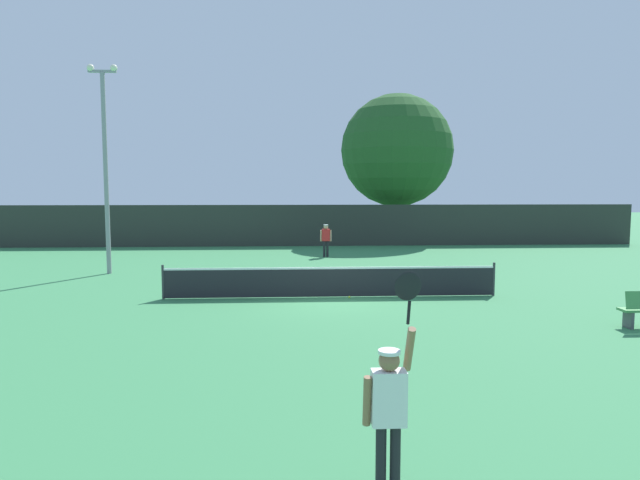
{
  "coord_description": "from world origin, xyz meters",
  "views": [
    {
      "loc": [
        -1.28,
        -17.22,
        3.43
      ],
      "look_at": [
        -0.06,
        5.34,
        1.32
      ],
      "focal_mm": 31.05,
      "sensor_mm": 36.0,
      "label": 1
    }
  ],
  "objects_px": {
    "tennis_ball": "(349,297)",
    "parked_car_near": "(192,227)",
    "player_receiving": "(326,237)",
    "player_serving": "(389,400)",
    "parked_car_mid": "(437,224)",
    "light_pole": "(105,156)",
    "large_tree": "(397,151)"
  },
  "relations": [
    {
      "from": "tennis_ball",
      "to": "parked_car_near",
      "type": "relative_size",
      "value": 0.02
    },
    {
      "from": "player_receiving",
      "to": "parked_car_near",
      "type": "relative_size",
      "value": 0.38
    },
    {
      "from": "player_serving",
      "to": "parked_car_near",
      "type": "xyz_separation_m",
      "value": [
        -7.88,
        32.83,
        -0.33
      ]
    },
    {
      "from": "tennis_ball",
      "to": "parked_car_mid",
      "type": "bearing_deg",
      "value": 69.07
    },
    {
      "from": "player_receiving",
      "to": "parked_car_mid",
      "type": "distance_m",
      "value": 16.49
    },
    {
      "from": "parked_car_mid",
      "to": "parked_car_near",
      "type": "bearing_deg",
      "value": -165.53
    },
    {
      "from": "player_serving",
      "to": "light_pole",
      "type": "distance_m",
      "value": 19.1
    },
    {
      "from": "player_receiving",
      "to": "light_pole",
      "type": "distance_m",
      "value": 11.02
    },
    {
      "from": "light_pole",
      "to": "parked_car_mid",
      "type": "bearing_deg",
      "value": 45.23
    },
    {
      "from": "player_serving",
      "to": "large_tree",
      "type": "bearing_deg",
      "value": 79.0
    },
    {
      "from": "player_serving",
      "to": "large_tree",
      "type": "height_order",
      "value": "large_tree"
    },
    {
      "from": "tennis_ball",
      "to": "parked_car_near",
      "type": "height_order",
      "value": "parked_car_near"
    },
    {
      "from": "large_tree",
      "to": "player_receiving",
      "type": "bearing_deg",
      "value": -121.44
    },
    {
      "from": "tennis_ball",
      "to": "light_pole",
      "type": "distance_m",
      "value": 11.72
    },
    {
      "from": "player_receiving",
      "to": "light_pole",
      "type": "xyz_separation_m",
      "value": [
        -9.12,
        -4.94,
        3.71
      ]
    },
    {
      "from": "player_serving",
      "to": "parked_car_near",
      "type": "height_order",
      "value": "player_serving"
    },
    {
      "from": "tennis_ball",
      "to": "light_pole",
      "type": "height_order",
      "value": "light_pole"
    },
    {
      "from": "light_pole",
      "to": "large_tree",
      "type": "height_order",
      "value": "large_tree"
    },
    {
      "from": "parked_car_mid",
      "to": "tennis_ball",
      "type": "bearing_deg",
      "value": -104.38
    },
    {
      "from": "player_serving",
      "to": "light_pole",
      "type": "height_order",
      "value": "light_pole"
    },
    {
      "from": "player_receiving",
      "to": "light_pole",
      "type": "relative_size",
      "value": 0.2
    },
    {
      "from": "large_tree",
      "to": "parked_car_mid",
      "type": "xyz_separation_m",
      "value": [
        4.13,
        5.17,
        -5.11
      ]
    },
    {
      "from": "large_tree",
      "to": "parked_car_near",
      "type": "distance_m",
      "value": 14.9
    },
    {
      "from": "parked_car_near",
      "to": "tennis_ball",
      "type": "bearing_deg",
      "value": -65.86
    },
    {
      "from": "tennis_ball",
      "to": "parked_car_mid",
      "type": "height_order",
      "value": "parked_car_mid"
    },
    {
      "from": "player_receiving",
      "to": "parked_car_mid",
      "type": "height_order",
      "value": "parked_car_mid"
    },
    {
      "from": "light_pole",
      "to": "parked_car_near",
      "type": "xyz_separation_m",
      "value": [
        0.55,
        16.07,
        -3.93
      ]
    },
    {
      "from": "tennis_ball",
      "to": "parked_car_mid",
      "type": "xyz_separation_m",
      "value": [
        9.23,
        24.13,
        0.74
      ]
    },
    {
      "from": "parked_car_near",
      "to": "large_tree",
      "type": "bearing_deg",
      "value": -8.68
    },
    {
      "from": "tennis_ball",
      "to": "light_pole",
      "type": "relative_size",
      "value": 0.01
    },
    {
      "from": "tennis_ball",
      "to": "parked_car_mid",
      "type": "distance_m",
      "value": 25.85
    },
    {
      "from": "player_serving",
      "to": "large_tree",
      "type": "xyz_separation_m",
      "value": [
        5.86,
        30.14,
        4.78
      ]
    }
  ]
}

